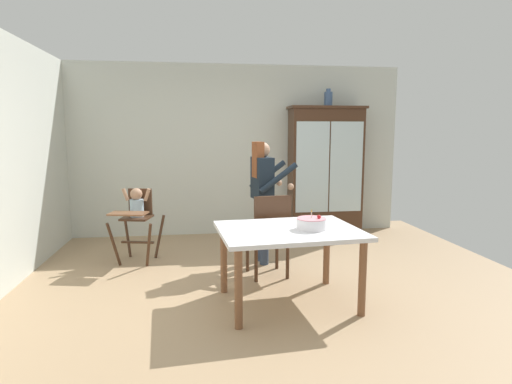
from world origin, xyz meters
TOP-DOWN VIEW (x-y plane):
  - ground_plane at (0.00, 0.00)m, footprint 6.24×6.24m
  - wall_back at (0.00, 2.63)m, footprint 5.32×0.06m
  - china_cabinet at (1.40, 2.37)m, footprint 1.20×0.48m
  - ceramic_vase at (1.42, 2.37)m, footprint 0.13×0.13m
  - high_chair_with_toddler at (-1.41, 1.25)m, footprint 0.68×0.77m
  - adult_person at (0.16, 0.99)m, footprint 0.56×0.54m
  - dining_table at (0.21, -0.31)m, footprint 1.39×1.12m
  - birthday_cake at (0.42, -0.37)m, footprint 0.28×0.28m
  - dining_chair_far_side at (0.15, 0.41)m, footprint 0.50×0.50m

SIDE VIEW (x-z plane):
  - ground_plane at x=0.00m, z-range 0.00..0.00m
  - dining_chair_far_side at x=0.15m, z-range 0.08..1.04m
  - dining_table at x=0.21m, z-range 0.27..1.01m
  - high_chair_with_toddler at x=-1.41m, z-range 0.18..1.13m
  - birthday_cake at x=0.42m, z-range 0.70..0.89m
  - adult_person at x=0.16m, z-range 0.20..1.73m
  - china_cabinet at x=1.40m, z-range 0.01..2.05m
  - wall_back at x=0.00m, z-range 0.00..2.70m
  - ceramic_vase at x=1.42m, z-range 2.03..2.30m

